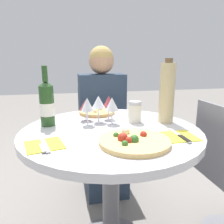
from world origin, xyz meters
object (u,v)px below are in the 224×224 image
object	(u,v)px
dining_table	(111,152)
wine_bottle	(47,104)
pizza_large	(133,141)
tall_carafe	(167,93)
seated_diner	(104,126)
chair_behind_diner	(101,135)

from	to	relation	value
dining_table	wine_bottle	distance (m)	0.43
dining_table	wine_bottle	bearing A→B (deg)	157.77
pizza_large	tall_carafe	distance (m)	0.42
seated_diner	pizza_large	xyz separation A→B (m)	(-0.02, -0.85, 0.20)
pizza_large	wine_bottle	size ratio (longest dim) A/B	0.96
dining_table	seated_diner	bearing A→B (deg)	83.70
wine_bottle	chair_behind_diner	bearing A→B (deg)	58.41
seated_diner	wine_bottle	bearing A→B (deg)	52.17
seated_diner	tall_carafe	bearing A→B (deg)	114.38
tall_carafe	dining_table	bearing A→B (deg)	-170.07
dining_table	chair_behind_diner	xyz separation A→B (m)	(0.07, 0.77, -0.18)
dining_table	chair_behind_diner	distance (m)	0.79
pizza_large	tall_carafe	xyz separation A→B (m)	(0.28, 0.28, 0.16)
pizza_large	tall_carafe	bearing A→B (deg)	44.82
wine_bottle	seated_diner	bearing A→B (deg)	52.17
wine_bottle	tall_carafe	bearing A→B (deg)	-6.40
pizza_large	dining_table	bearing A→B (deg)	103.82
chair_behind_diner	seated_diner	size ratio (longest dim) A/B	0.71
seated_diner	wine_bottle	world-z (taller)	seated_diner
dining_table	pizza_large	xyz separation A→B (m)	(0.05, -0.22, 0.15)
chair_behind_diner	wine_bottle	distance (m)	0.86
tall_carafe	seated_diner	bearing A→B (deg)	114.38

